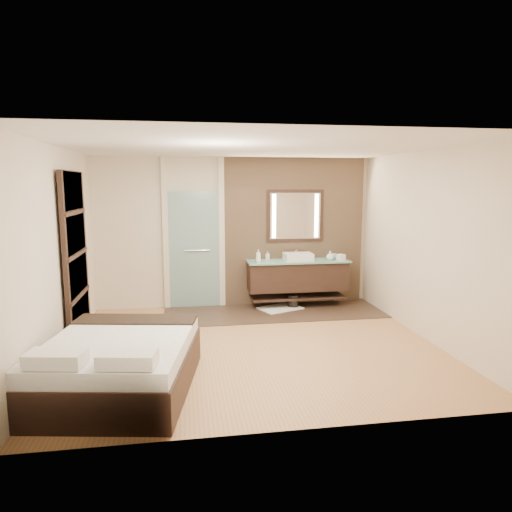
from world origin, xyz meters
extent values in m
plane|color=#AF6D49|center=(0.00, 0.00, 0.00)|extent=(5.00, 5.00, 0.00)
cube|color=#38251E|center=(0.60, 1.60, 0.01)|extent=(3.80, 1.30, 0.01)
cube|color=#9E795A|center=(1.10, 2.21, 1.35)|extent=(2.60, 0.08, 2.70)
cube|color=black|center=(1.10, 1.92, 0.57)|extent=(1.80, 0.50, 0.50)
cube|color=black|center=(1.10, 1.92, 0.18)|extent=(1.71, 0.45, 0.04)
cube|color=#90DCCB|center=(1.10, 1.90, 0.85)|extent=(1.85, 0.55, 0.03)
cube|color=white|center=(1.10, 1.90, 0.93)|extent=(0.50, 0.38, 0.13)
cylinder|color=silver|center=(1.10, 2.09, 0.95)|extent=(0.03, 0.03, 0.18)
cylinder|color=silver|center=(1.10, 2.05, 1.03)|extent=(0.02, 0.10, 0.02)
cube|color=black|center=(1.10, 2.16, 1.65)|extent=(1.06, 0.03, 0.96)
cube|color=white|center=(1.10, 2.15, 1.65)|extent=(0.94, 0.01, 0.84)
cube|color=#FFE9BF|center=(0.70, 2.14, 1.65)|extent=(0.07, 0.01, 0.80)
cube|color=#FFE9BF|center=(1.50, 2.14, 1.65)|extent=(0.07, 0.01, 0.80)
cube|color=#B7E8E6|center=(-0.75, 2.20, 1.05)|extent=(0.90, 0.05, 2.10)
cylinder|color=silver|center=(-0.70, 2.15, 1.05)|extent=(0.45, 0.03, 0.03)
cube|color=beige|center=(-1.25, 2.21, 1.35)|extent=(0.10, 0.08, 2.70)
cube|color=beige|center=(-0.25, 2.21, 1.35)|extent=(0.10, 0.08, 2.70)
cube|color=black|center=(-2.43, 0.60, 1.20)|extent=(0.06, 1.20, 2.40)
cube|color=#F0E6CA|center=(-2.41, 0.60, 0.37)|extent=(0.02, 1.06, 0.52)
cube|color=#F0E6CA|center=(-2.41, 0.60, 0.96)|extent=(0.02, 1.06, 0.52)
cube|color=#F0E6CA|center=(-2.41, 0.60, 1.54)|extent=(0.02, 1.06, 0.52)
cube|color=#F0E6CA|center=(-2.41, 0.60, 2.13)|extent=(0.02, 1.06, 0.52)
cube|color=black|center=(-1.65, -1.15, 0.21)|extent=(1.79, 2.10, 0.41)
cube|color=silver|center=(-1.65, -1.15, 0.50)|extent=(1.74, 2.04, 0.17)
cube|color=black|center=(-1.53, -0.46, 0.58)|extent=(1.50, 0.66, 0.04)
cube|color=silver|center=(-2.10, -1.83, 0.65)|extent=(0.55, 0.36, 0.13)
cube|color=silver|center=(-1.46, -1.94, 0.65)|extent=(0.55, 0.36, 0.13)
cube|color=white|center=(0.75, 1.79, 0.02)|extent=(0.86, 0.75, 0.02)
cylinder|color=black|center=(1.01, 1.85, 0.12)|extent=(0.23, 0.23, 0.24)
cube|color=white|center=(1.88, 1.83, 0.92)|extent=(0.16, 0.16, 0.10)
imported|color=white|center=(0.36, 1.82, 0.98)|extent=(0.11, 0.11, 0.23)
imported|color=#B2B2B2|center=(0.56, 2.04, 0.94)|extent=(0.08, 0.08, 0.16)
imported|color=#BBEBE7|center=(1.68, 1.83, 0.95)|extent=(0.14, 0.14, 0.17)
imported|color=silver|center=(1.79, 1.96, 0.91)|extent=(0.14, 0.14, 0.10)
camera|label=1|loc=(-0.92, -6.00, 2.21)|focal=32.00mm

